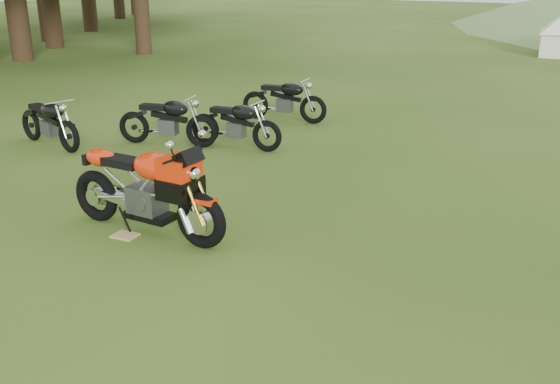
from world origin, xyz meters
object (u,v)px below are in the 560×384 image
Objects in this scene: vintage_moto_b at (235,123)px; vintage_moto_c at (167,119)px; plywood_board at (125,235)px; sport_motorcycle at (144,182)px; vintage_moto_d at (284,99)px; vintage_moto_a at (48,121)px.

vintage_moto_c is at bearing -162.34° from vintage_moto_b.
sport_motorcycle is at bearing 58.94° from plywood_board.
sport_motorcycle reaches higher than plywood_board.
vintage_moto_b is at bearing -89.85° from vintage_moto_d.
sport_motorcycle is 0.67m from plywood_board.
vintage_moto_d is at bearing 92.98° from vintage_moto_b.
vintage_moto_d is (-0.52, 2.13, 0.02)m from vintage_moto_b.
plywood_board is at bearing -19.43° from vintage_moto_a.
vintage_moto_d reaches higher than vintage_moto_a.
vintage_moto_a is 0.98× the size of vintage_moto_c.
vintage_moto_a is at bearing 152.90° from sport_motorcycle.
vintage_moto_c is at bearing 43.29° from vintage_moto_a.
vintage_moto_c reaches higher than vintage_moto_d.
vintage_moto_b is 0.96× the size of vintage_moto_d.
vintage_moto_c is at bearing 126.46° from sport_motorcycle.
plywood_board is 0.16× the size of vintage_moto_a.
vintage_moto_d reaches higher than vintage_moto_b.
vintage_moto_a is (-4.19, 1.63, -0.17)m from sport_motorcycle.
vintage_moto_b is at bearing 108.56° from sport_motorcycle.
sport_motorcycle reaches higher than vintage_moto_a.
sport_motorcycle is 1.21× the size of vintage_moto_a.
sport_motorcycle is 1.19× the size of vintage_moto_c.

